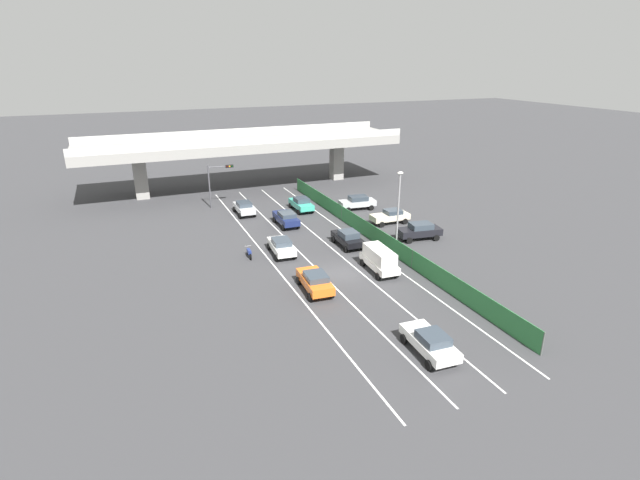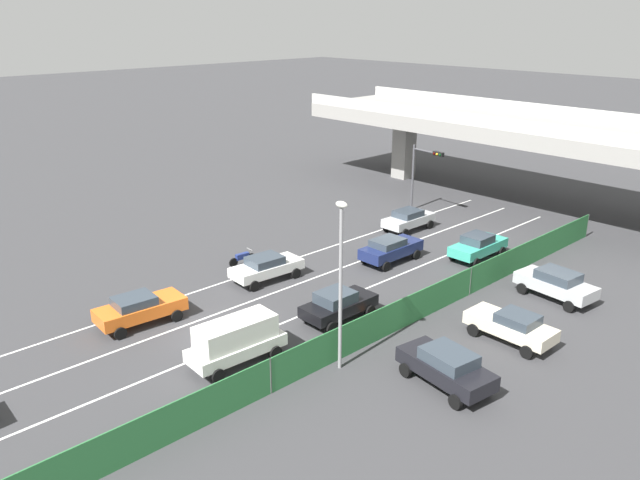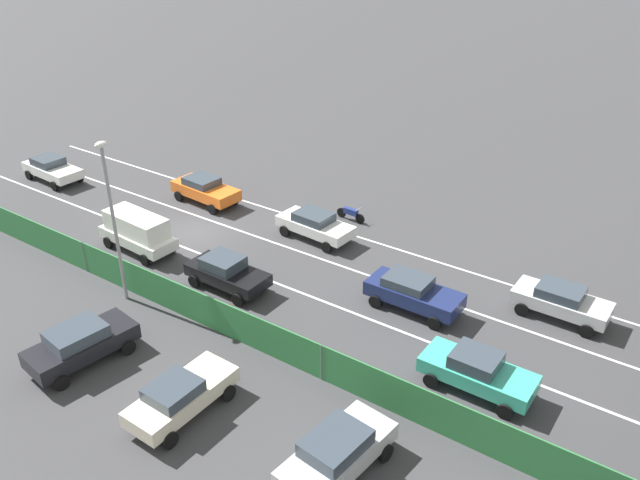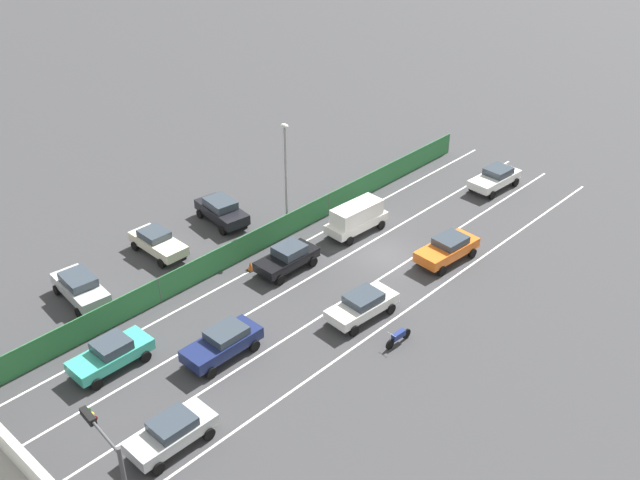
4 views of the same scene
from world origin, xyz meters
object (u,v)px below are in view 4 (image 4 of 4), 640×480
(car_sedan_silver, at_px, (172,432))
(car_taxi_teal, at_px, (111,354))
(street_lamp, at_px, (286,169))
(car_sedan_navy, at_px, (223,342))
(car_sedan_white, at_px, (495,178))
(parked_sedan_dark, at_px, (221,210))
(car_taxi_orange, at_px, (448,248))
(parked_sedan_cream, at_px, (158,242))
(traffic_light, at_px, (111,461))
(car_hatchback_white, at_px, (362,305))
(motorcycle, at_px, (398,337))
(traffic_cone, at_px, (250,266))
(parked_wagon_silver, at_px, (80,287))
(car_sedan_black, at_px, (288,257))
(car_van_white, at_px, (357,217))

(car_sedan_silver, height_order, car_taxi_teal, car_taxi_teal)
(street_lamp, bearing_deg, car_sedan_navy, 121.09)
(car_sedan_white, bearing_deg, parked_sedan_dark, 58.02)
(car_taxi_orange, xyz_separation_m, parked_sedan_cream, (14.17, 12.33, -0.03))
(parked_sedan_dark, bearing_deg, car_taxi_teal, 118.72)
(car_taxi_teal, height_order, traffic_light, traffic_light)
(car_hatchback_white, height_order, parked_sedan_dark, parked_sedan_dark)
(car_taxi_teal, height_order, motorcycle, car_taxi_teal)
(car_sedan_silver, xyz_separation_m, traffic_cone, (8.44, -12.41, -0.59))
(car_sedan_white, relative_size, car_sedan_navy, 1.03)
(car_taxi_orange, bearing_deg, parked_wagon_silver, 54.58)
(car_sedan_white, height_order, traffic_cone, car_sedan_white)
(car_sedan_silver, bearing_deg, car_hatchback_white, -89.51)
(car_sedan_white, bearing_deg, car_hatchback_white, 99.76)
(motorcycle, bearing_deg, car_taxi_teal, 50.85)
(car_sedan_black, distance_m, car_taxi_teal, 12.93)
(car_sedan_navy, xyz_separation_m, parked_sedan_dark, (11.20, -9.34, 0.04))
(car_taxi_orange, height_order, parked_wagon_silver, parked_wagon_silver)
(car_sedan_white, relative_size, parked_sedan_dark, 0.99)
(car_sedan_navy, height_order, traffic_light, traffic_light)
(car_sedan_black, distance_m, traffic_light, 20.49)
(motorcycle, xyz_separation_m, parked_wagon_silver, (16.26, 9.77, 0.48))
(car_taxi_orange, xyz_separation_m, car_sedan_black, (6.67, 7.82, -0.00))
(car_taxi_orange, distance_m, car_taxi_teal, 21.80)
(car_sedan_black, distance_m, parked_wagon_silver, 12.61)
(street_lamp, bearing_deg, parked_sedan_cream, 62.91)
(car_hatchback_white, bearing_deg, car_sedan_silver, 90.49)
(car_sedan_navy, relative_size, traffic_cone, 7.21)
(car_taxi_teal, bearing_deg, car_sedan_navy, -127.39)
(motorcycle, bearing_deg, car_sedan_navy, 49.77)
(car_sedan_white, distance_m, parked_sedan_cream, 25.63)
(car_taxi_orange, relative_size, car_taxi_teal, 1.06)
(car_sedan_silver, bearing_deg, car_sedan_black, -64.28)
(car_van_white, bearing_deg, street_lamp, 41.05)
(car_hatchback_white, bearing_deg, street_lamp, -21.00)
(car_sedan_navy, bearing_deg, traffic_light, 118.29)
(car_sedan_black, bearing_deg, parked_sedan_cream, 31.04)
(car_hatchback_white, bearing_deg, parked_wagon_silver, 37.68)
(car_van_white, bearing_deg, car_taxi_orange, -168.34)
(car_taxi_orange, xyz_separation_m, traffic_light, (-2.22, 26.06, 2.90))
(parked_sedan_dark, relative_size, street_lamp, 0.58)
(parked_sedan_cream, relative_size, parked_wagon_silver, 0.96)
(car_taxi_teal, relative_size, traffic_light, 0.82)
(car_van_white, distance_m, traffic_light, 26.34)
(motorcycle, relative_size, traffic_light, 0.36)
(car_hatchback_white, bearing_deg, traffic_cone, 7.86)
(traffic_cone, bearing_deg, traffic_light, 122.51)
(traffic_light, bearing_deg, motorcycle, -92.71)
(car_sedan_navy, relative_size, motorcycle, 2.28)
(motorcycle, bearing_deg, parked_sedan_cream, 11.51)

